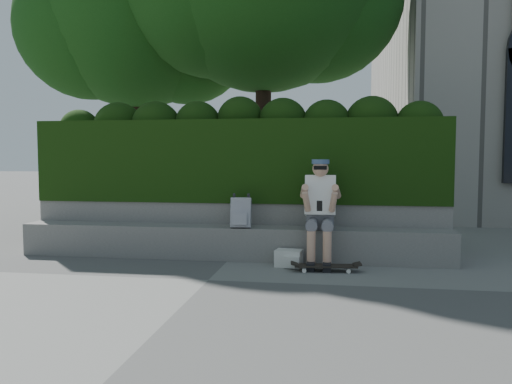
% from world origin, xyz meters
% --- Properties ---
extents(ground, '(80.00, 80.00, 0.00)m').
position_xyz_m(ground, '(0.00, 0.00, 0.00)').
color(ground, slate).
rests_on(ground, ground).
extents(bench_ledge, '(6.00, 0.45, 0.45)m').
position_xyz_m(bench_ledge, '(0.00, 1.25, 0.23)').
color(bench_ledge, gray).
rests_on(bench_ledge, ground).
extents(planter_wall, '(6.00, 0.50, 0.75)m').
position_xyz_m(planter_wall, '(0.00, 1.73, 0.38)').
color(planter_wall, gray).
rests_on(planter_wall, ground).
extents(hedge, '(6.00, 1.00, 1.20)m').
position_xyz_m(hedge, '(0.00, 1.95, 1.35)').
color(hedge, black).
rests_on(hedge, planter_wall).
extents(tree_right, '(4.38, 4.38, 6.93)m').
position_xyz_m(tree_right, '(-3.13, 5.69, 4.73)').
color(tree_right, black).
rests_on(tree_right, ground).
extents(person, '(0.40, 0.76, 1.38)m').
position_xyz_m(person, '(1.24, 1.07, 0.75)').
color(person, slate).
rests_on(person, ground).
extents(skateboard, '(0.78, 0.27, 0.08)m').
position_xyz_m(skateboard, '(1.33, 0.64, 0.07)').
color(skateboard, black).
rests_on(skateboard, ground).
extents(backpack_plaid, '(0.29, 0.17, 0.40)m').
position_xyz_m(backpack_plaid, '(0.17, 1.15, 0.65)').
color(backpack_plaid, silver).
rests_on(backpack_plaid, bench_ledge).
extents(backpack_ground, '(0.36, 0.28, 0.22)m').
position_xyz_m(backpack_ground, '(0.85, 0.86, 0.11)').
color(backpack_ground, silver).
rests_on(backpack_ground, ground).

